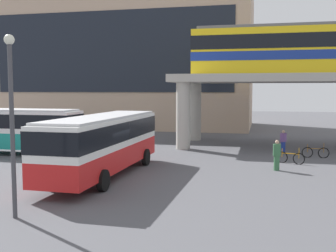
# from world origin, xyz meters

# --- Properties ---
(ground_plane) EXTENTS (120.00, 120.00, 0.00)m
(ground_plane) POSITION_xyz_m (0.00, 10.00, 0.00)
(ground_plane) COLOR #515156
(station_building) EXTENTS (30.74, 14.10, 16.02)m
(station_building) POSITION_xyz_m (-8.73, 30.67, 8.01)
(station_building) COLOR tan
(station_building) RESTS_ON ground_plane
(train) EXTENTS (21.77, 2.96, 3.84)m
(train) POSITION_xyz_m (13.17, 14.28, 7.74)
(train) COLOR yellow
(train) RESTS_ON elevated_platform
(bus_main) EXTENTS (2.90, 11.08, 3.22)m
(bus_main) POSITION_xyz_m (-0.24, 0.61, 1.99)
(bus_main) COLOR red
(bus_main) RESTS_ON ground_plane
(bus_secondary) EXTENTS (11.10, 2.96, 3.22)m
(bus_secondary) POSITION_xyz_m (-10.00, 6.26, 1.99)
(bus_secondary) COLOR teal
(bus_secondary) RESTS_ON ground_plane
(bicycle_orange) EXTENTS (1.70, 0.67, 1.04)m
(bicycle_orange) POSITION_xyz_m (9.68, 6.70, 0.36)
(bicycle_orange) COLOR black
(bicycle_orange) RESTS_ON ground_plane
(bicycle_brown) EXTENTS (1.79, 0.10, 1.04)m
(bicycle_brown) POSITION_xyz_m (11.50, 9.34, 0.36)
(bicycle_brown) COLOR black
(bicycle_brown) RESTS_ON ground_plane
(pedestrian_waiting_near_stop) EXTENTS (0.42, 0.32, 1.74)m
(pedestrian_waiting_near_stop) POSITION_xyz_m (8.77, 4.23, 0.82)
(pedestrian_waiting_near_stop) COLOR #33663F
(pedestrian_waiting_near_stop) RESTS_ON ground_plane
(pedestrian_walking_across) EXTENTS (0.46, 0.47, 1.65)m
(pedestrian_walking_across) POSITION_xyz_m (9.47, 11.17, 0.77)
(pedestrian_walking_across) COLOR navy
(pedestrian_walking_across) RESTS_ON ground_plane
(lamp_post) EXTENTS (0.36, 0.36, 6.48)m
(lamp_post) POSITION_xyz_m (-0.68, -6.79, 3.81)
(lamp_post) COLOR #3F3F44
(lamp_post) RESTS_ON ground_plane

